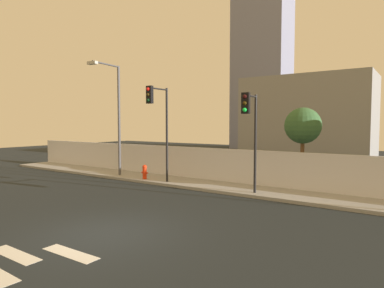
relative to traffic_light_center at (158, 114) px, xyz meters
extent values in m
plane|color=black|center=(3.68, -6.84, -3.87)|extent=(80.00, 80.00, 0.00)
cube|color=gray|center=(3.68, 1.36, -3.79)|extent=(36.00, 2.40, 0.15)
cube|color=silver|center=(3.68, 2.65, -2.82)|extent=(36.00, 0.18, 1.80)
cube|color=silver|center=(3.07, -9.24, -3.86)|extent=(1.80, 0.44, 0.01)
cube|color=silver|center=(4.17, -8.39, -3.86)|extent=(1.81, 0.48, 0.01)
cylinder|color=black|center=(0.01, 0.71, -1.16)|extent=(0.12, 0.12, 5.11)
cylinder|color=black|center=(0.00, 0.03, 1.30)|extent=(0.10, 1.35, 0.08)
cube|color=black|center=(-0.01, -0.64, 0.95)|extent=(0.34, 0.20, 0.90)
sphere|color=red|center=(-0.01, -0.76, 1.22)|extent=(0.18, 0.18, 0.18)
sphere|color=#33260A|center=(-0.01, -0.76, 0.94)|extent=(0.18, 0.18, 0.18)
sphere|color=black|center=(-0.01, -0.76, 0.66)|extent=(0.18, 0.18, 0.18)
cylinder|color=black|center=(5.21, 0.71, -1.46)|extent=(0.12, 0.12, 4.51)
cylinder|color=black|center=(5.25, 0.11, 0.69)|extent=(0.16, 1.21, 0.08)
cube|color=black|center=(5.29, -0.50, 0.34)|extent=(0.35, 0.22, 0.90)
sphere|color=black|center=(5.30, -0.62, 0.61)|extent=(0.18, 0.18, 0.18)
sphere|color=#33260A|center=(5.30, -0.62, 0.33)|extent=(0.18, 0.18, 0.18)
sphere|color=#19F24C|center=(5.30, -0.62, 0.05)|extent=(0.18, 0.18, 0.18)
cylinder|color=#4C4C51|center=(-3.93, 0.91, -0.37)|extent=(0.16, 0.16, 6.70)
cylinder|color=#4C4C51|center=(-3.81, -0.17, 2.93)|extent=(0.35, 2.17, 0.10)
cube|color=beige|center=(-3.68, -1.24, 2.83)|extent=(0.62, 0.31, 0.16)
cylinder|color=red|center=(-1.63, 0.68, -3.39)|extent=(0.24, 0.24, 0.65)
sphere|color=red|center=(-1.63, 0.68, -3.03)|extent=(0.26, 0.26, 0.26)
cylinder|color=red|center=(-1.80, 0.68, -3.36)|extent=(0.10, 0.09, 0.09)
cylinder|color=red|center=(-1.46, 0.68, -3.36)|extent=(0.10, 0.09, 0.09)
cylinder|color=brown|center=(6.37, 4.08, -2.51)|extent=(0.20, 0.20, 2.72)
sphere|color=#366136|center=(6.37, 4.08, -0.63)|extent=(1.89, 1.89, 1.89)
cube|color=gray|center=(3.09, 16.65, -0.17)|extent=(10.63, 6.00, 7.39)
cube|color=gray|center=(-6.35, 28.65, 8.29)|extent=(6.97, 5.00, 24.32)
camera|label=1|loc=(11.53, -13.53, -0.53)|focal=31.31mm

